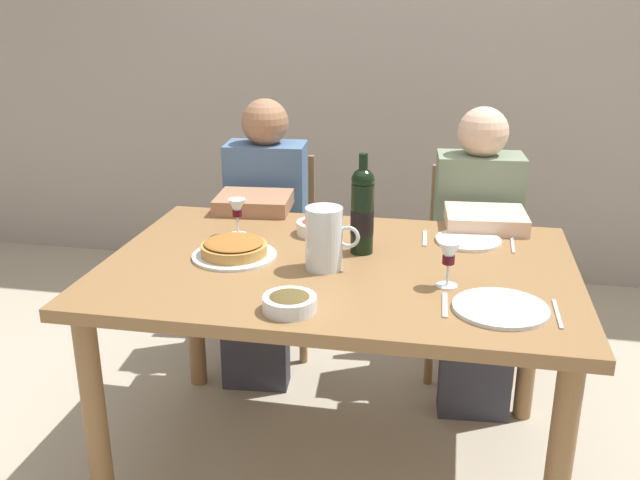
# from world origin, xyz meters

# --- Properties ---
(ground_plane) EXTENTS (8.00, 8.00, 0.00)m
(ground_plane) POSITION_xyz_m (0.00, 0.00, 0.00)
(ground_plane) COLOR #B2A893
(back_wall) EXTENTS (8.00, 0.10, 2.80)m
(back_wall) POSITION_xyz_m (0.00, 1.90, 1.40)
(back_wall) COLOR #A3998E
(back_wall) RESTS_ON ground
(dining_table) EXTENTS (1.50, 1.00, 0.76)m
(dining_table) POSITION_xyz_m (0.00, 0.00, 0.67)
(dining_table) COLOR olive
(dining_table) RESTS_ON ground
(wine_bottle) EXTENTS (0.08, 0.08, 0.34)m
(wine_bottle) POSITION_xyz_m (0.06, 0.11, 0.90)
(wine_bottle) COLOR black
(wine_bottle) RESTS_ON dining_table
(water_pitcher) EXTENTS (0.17, 0.12, 0.20)m
(water_pitcher) POSITION_xyz_m (-0.04, -0.05, 0.85)
(water_pitcher) COLOR silver
(water_pitcher) RESTS_ON dining_table
(baked_tart) EXTENTS (0.28, 0.28, 0.06)m
(baked_tart) POSITION_xyz_m (-0.34, -0.01, 0.79)
(baked_tart) COLOR silver
(baked_tart) RESTS_ON dining_table
(salad_bowl) EXTENTS (0.15, 0.15, 0.06)m
(salad_bowl) POSITION_xyz_m (-0.12, 0.27, 0.79)
(salad_bowl) COLOR white
(salad_bowl) RESTS_ON dining_table
(olive_bowl) EXTENTS (0.15, 0.15, 0.05)m
(olive_bowl) POSITION_xyz_m (-0.07, -0.38, 0.79)
(olive_bowl) COLOR silver
(olive_bowl) RESTS_ON dining_table
(wine_glass_left_diner) EXTENTS (0.07, 0.07, 0.14)m
(wine_glass_left_diner) POSITION_xyz_m (0.35, -0.12, 0.86)
(wine_glass_left_diner) COLOR silver
(wine_glass_left_diner) RESTS_ON dining_table
(wine_glass_right_diner) EXTENTS (0.06, 0.06, 0.13)m
(wine_glass_right_diner) POSITION_xyz_m (-0.40, 0.21, 0.85)
(wine_glass_right_diner) COLOR silver
(wine_glass_right_diner) RESTS_ON dining_table
(dinner_plate_left_setting) EXTENTS (0.23, 0.23, 0.01)m
(dinner_plate_left_setting) POSITION_xyz_m (0.41, 0.29, 0.77)
(dinner_plate_left_setting) COLOR white
(dinner_plate_left_setting) RESTS_ON dining_table
(dinner_plate_right_setting) EXTENTS (0.26, 0.26, 0.01)m
(dinner_plate_right_setting) POSITION_xyz_m (0.49, -0.26, 0.77)
(dinner_plate_right_setting) COLOR silver
(dinner_plate_right_setting) RESTS_ON dining_table
(fork_left_setting) EXTENTS (0.02, 0.16, 0.00)m
(fork_left_setting) POSITION_xyz_m (0.26, 0.29, 0.76)
(fork_left_setting) COLOR silver
(fork_left_setting) RESTS_ON dining_table
(knife_left_setting) EXTENTS (0.01, 0.18, 0.00)m
(knife_left_setting) POSITION_xyz_m (0.56, 0.29, 0.76)
(knife_left_setting) COLOR silver
(knife_left_setting) RESTS_ON dining_table
(knife_right_setting) EXTENTS (0.01, 0.18, 0.00)m
(knife_right_setting) POSITION_xyz_m (0.64, -0.26, 0.76)
(knife_right_setting) COLOR silver
(knife_right_setting) RESTS_ON dining_table
(spoon_right_setting) EXTENTS (0.02, 0.16, 0.00)m
(spoon_right_setting) POSITION_xyz_m (0.34, -0.26, 0.76)
(spoon_right_setting) COLOR silver
(spoon_right_setting) RESTS_ON dining_table
(chair_left) EXTENTS (0.43, 0.43, 0.87)m
(chair_left) POSITION_xyz_m (-0.46, 0.91, 0.50)
(chair_left) COLOR olive
(chair_left) RESTS_ON ground
(diner_left) EXTENTS (0.36, 0.52, 1.16)m
(diner_left) POSITION_xyz_m (-0.44, 0.67, 0.62)
(diner_left) COLOR #4C6B93
(diner_left) RESTS_ON ground
(chair_right) EXTENTS (0.43, 0.43, 0.87)m
(chair_right) POSITION_xyz_m (0.44, 0.86, 0.50)
(chair_right) COLOR olive
(chair_right) RESTS_ON ground
(diner_right) EXTENTS (0.36, 0.52, 1.16)m
(diner_right) POSITION_xyz_m (0.46, 0.63, 0.62)
(diner_right) COLOR gray
(diner_right) RESTS_ON ground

